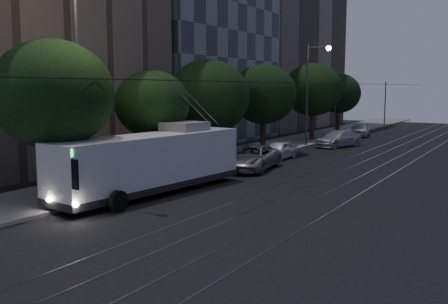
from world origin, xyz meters
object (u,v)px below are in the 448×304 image
Objects in this scene: car_white_d at (360,129)px; trolleybus at (154,162)px; car_white_a at (279,150)px; streetlamp_far at (311,85)px; pickup_silver at (251,158)px; car_white_c at (338,137)px; car_white_b at (338,139)px; streetlamp_near at (83,54)px.

trolleybus is at bearing -101.15° from car_white_d.
streetlamp_far is at bearing 96.50° from car_white_a.
trolleybus reaches higher than pickup_silver.
streetlamp_far is (-1.48, 13.56, 4.70)m from pickup_silver.
car_white_c is 7.91m from car_white_d.
trolleybus is 2.57× the size of car_white_d.
pickup_silver is 1.44× the size of car_white_a.
pickup_silver is 14.94m from car_white_b.
streetlamp_far is (0.46, 25.61, -1.23)m from streetlamp_near.
car_white_a is at bearing 94.72° from trolleybus.
car_white_d is at bearing 87.84° from streetlamp_near.
pickup_silver is at bearing 90.83° from trolleybus.
car_white_d reaches higher than car_white_b.
streetlamp_near reaches higher than streetlamp_far.
streetlamp_far is (-0.92, 8.33, 4.82)m from car_white_a.
trolleybus is 6.17m from streetlamp_near.
car_white_c is 30.21m from streetlamp_near.
streetlamp_near is at bearing -94.41° from car_white_a.
streetlamp_near is (-2.56, -26.98, 6.00)m from car_white_b.
car_white_d is at bearing 82.04° from pickup_silver.
streetlamp_near is (-1.39, -17.28, 6.05)m from car_white_a.
pickup_silver is at bearing -87.45° from car_white_c.
streetlamp_far reaches higher than car_white_b.
streetlamp_far reaches higher than trolleybus.
car_white_c is 6.38m from streetlamp_far.
streetlamp_near reaches higher than car_white_c.
trolleybus reaches higher than car_white_c.
trolleybus is 34.30m from car_white_d.
car_white_a is at bearing -77.12° from car_white_b.
car_white_b is (1.29, 23.82, -0.85)m from trolleybus.
streetlamp_far is (-0.81, 22.45, 3.91)m from trolleybus.
streetlamp_far is at bearing 97.24° from trolleybus.
streetlamp_near reaches higher than trolleybus.
trolleybus reaches higher than car_white_b.
pickup_silver is 13.57m from streetlamp_near.
car_white_b is 1.35× the size of car_white_c.
streetlamp_near is (-1.41, -37.45, 5.96)m from car_white_d.
car_white_b is at bearing 78.50° from pickup_silver.
pickup_silver reaches higher than car_white_a.
car_white_b is (1.17, 9.70, 0.05)m from car_white_a.
car_white_d is at bearing 94.95° from trolleybus.
car_white_d is (-0.54, 25.40, -0.02)m from pickup_silver.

